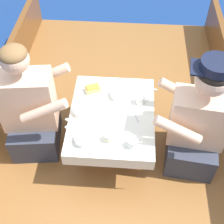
% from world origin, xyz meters
% --- Properties ---
extents(ground_plane, '(60.00, 60.00, 0.00)m').
position_xyz_m(ground_plane, '(0.00, 0.00, 0.00)').
color(ground_plane, navy).
extents(boat_deck, '(2.10, 3.75, 0.30)m').
position_xyz_m(boat_deck, '(0.00, 0.00, 0.15)').
color(boat_deck, brown).
rests_on(boat_deck, ground_plane).
extents(cockpit_table, '(0.63, 0.79, 0.39)m').
position_xyz_m(cockpit_table, '(0.00, 0.07, 0.65)').
color(cockpit_table, '#B2B2B7').
rests_on(cockpit_table, boat_deck).
extents(person_port, '(0.56, 0.49, 0.98)m').
position_xyz_m(person_port, '(-0.61, 0.06, 0.68)').
color(person_port, '#333847').
rests_on(person_port, boat_deck).
extents(person_starboard, '(0.56, 0.49, 0.99)m').
position_xyz_m(person_starboard, '(0.61, -0.01, 0.71)').
color(person_starboard, '#333847').
rests_on(person_starboard, boat_deck).
extents(plate_sandwich, '(0.21, 0.21, 0.01)m').
position_xyz_m(plate_sandwich, '(-0.17, 0.29, 0.69)').
color(plate_sandwich, white).
rests_on(plate_sandwich, cockpit_table).
extents(plate_bread, '(0.21, 0.21, 0.01)m').
position_xyz_m(plate_bread, '(-0.01, 0.02, 0.69)').
color(plate_bread, white).
rests_on(plate_bread, cockpit_table).
extents(sandwich, '(0.14, 0.11, 0.05)m').
position_xyz_m(sandwich, '(-0.17, 0.29, 0.72)').
color(sandwich, tan).
rests_on(sandwich, plate_sandwich).
extents(bowl_port_near, '(0.12, 0.12, 0.04)m').
position_xyz_m(bowl_port_near, '(-0.18, -0.20, 0.71)').
color(bowl_port_near, white).
rests_on(bowl_port_near, cockpit_table).
extents(bowl_starboard_near, '(0.12, 0.12, 0.04)m').
position_xyz_m(bowl_starboard_near, '(-0.23, 0.06, 0.71)').
color(bowl_starboard_near, white).
rests_on(bowl_starboard_near, cockpit_table).
extents(bowl_center_far, '(0.14, 0.14, 0.04)m').
position_xyz_m(bowl_center_far, '(0.04, 0.26, 0.71)').
color(bowl_center_far, white).
rests_on(bowl_center_far, cockpit_table).
extents(coffee_cup_port, '(0.09, 0.07, 0.07)m').
position_xyz_m(coffee_cup_port, '(0.21, 0.20, 0.72)').
color(coffee_cup_port, white).
rests_on(coffee_cup_port, cockpit_table).
extents(coffee_cup_starboard, '(0.10, 0.07, 0.06)m').
position_xyz_m(coffee_cup_starboard, '(0.16, -0.21, 0.72)').
color(coffee_cup_starboard, white).
rests_on(coffee_cup_starboard, cockpit_table).
extents(tin_can, '(0.07, 0.07, 0.05)m').
position_xyz_m(tin_can, '(-0.01, -0.17, 0.72)').
color(tin_can, silver).
rests_on(tin_can, cockpit_table).
extents(utensil_knife_port, '(0.07, 0.16, 0.00)m').
position_xyz_m(utensil_knife_port, '(0.17, 0.08, 0.69)').
color(utensil_knife_port, silver).
rests_on(utensil_knife_port, cockpit_table).
extents(utensil_spoon_center, '(0.16, 0.08, 0.01)m').
position_xyz_m(utensil_spoon_center, '(0.24, 0.39, 0.69)').
color(utensil_spoon_center, silver).
rests_on(utensil_spoon_center, cockpit_table).
extents(utensil_spoon_starboard, '(0.13, 0.13, 0.01)m').
position_xyz_m(utensil_spoon_starboard, '(-0.29, -0.04, 0.69)').
color(utensil_spoon_starboard, silver).
rests_on(utensil_spoon_starboard, cockpit_table).
extents(utensil_spoon_port, '(0.11, 0.15, 0.01)m').
position_xyz_m(utensil_spoon_port, '(-0.29, -0.12, 0.69)').
color(utensil_spoon_port, silver).
rests_on(utensil_spoon_port, cockpit_table).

